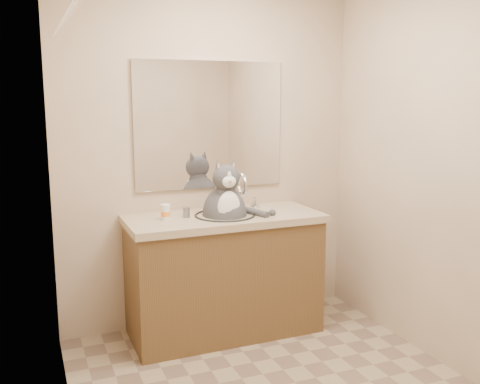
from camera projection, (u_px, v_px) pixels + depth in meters
name	position (u px, v px, depth m)	size (l,w,h in m)	color
room	(290.00, 186.00, 2.73)	(2.22, 2.52, 2.42)	gray
vanity	(224.00, 272.00, 3.74)	(1.34, 0.59, 1.12)	brown
mirror	(210.00, 125.00, 3.81)	(1.10, 0.02, 0.90)	white
shower_curtain	(76.00, 233.00, 2.45)	(0.02, 1.30, 1.93)	beige
cat	(225.00, 211.00, 3.64)	(0.42, 0.37, 0.60)	#434247
pill_bottle_redcap	(165.00, 213.00, 3.52)	(0.05, 0.05, 0.09)	white
pill_bottle_orange	(166.00, 213.00, 3.51)	(0.07, 0.07, 0.10)	white
grey_canister	(186.00, 212.00, 3.58)	(0.06, 0.06, 0.07)	slate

